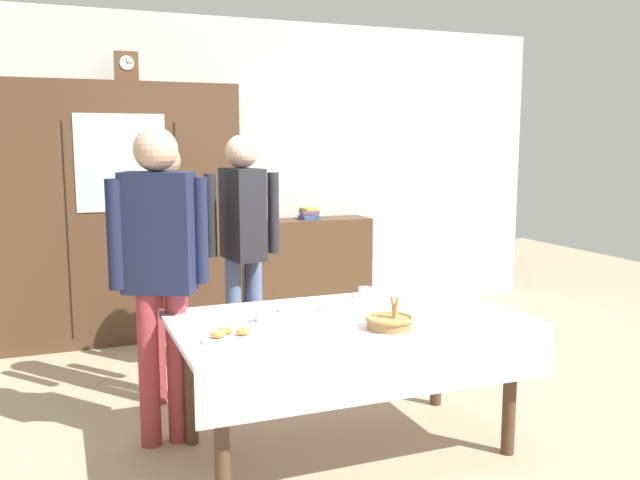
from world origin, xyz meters
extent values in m
plane|color=tan|center=(0.00, 0.00, 0.00)|extent=(12.00, 12.00, 0.00)
cube|color=silver|center=(0.00, 2.65, 1.35)|extent=(6.40, 0.10, 2.70)
cylinder|color=#4C3321|center=(-0.76, -0.56, 0.35)|extent=(0.07, 0.07, 0.69)
cylinder|color=#4C3321|center=(0.76, -0.56, 0.35)|extent=(0.07, 0.07, 0.69)
cylinder|color=#4C3321|center=(-0.76, 0.16, 0.35)|extent=(0.07, 0.07, 0.69)
cylinder|color=#4C3321|center=(0.76, 0.16, 0.35)|extent=(0.07, 0.07, 0.69)
cube|color=silver|center=(0.00, -0.20, 0.71)|extent=(1.80, 1.00, 0.03)
cube|color=silver|center=(0.00, -0.70, 0.57)|extent=(1.80, 0.01, 0.24)
cube|color=#4C3321|center=(-0.90, 2.35, 1.05)|extent=(1.90, 0.45, 2.09)
cube|color=silver|center=(-0.90, 2.13, 1.47)|extent=(0.68, 0.01, 0.75)
cube|color=black|center=(-1.32, 2.13, 0.94)|extent=(0.01, 0.01, 1.67)
cube|color=black|center=(-0.48, 2.13, 0.94)|extent=(0.01, 0.01, 1.67)
cube|color=brown|center=(-0.81, 2.35, 2.21)|extent=(0.18, 0.10, 0.24)
cylinder|color=white|center=(-0.81, 2.30, 2.24)|extent=(0.11, 0.01, 0.11)
cube|color=black|center=(-0.81, 2.30, 2.26)|extent=(0.00, 0.00, 0.04)
cube|color=black|center=(-0.79, 2.30, 2.24)|extent=(0.05, 0.00, 0.00)
cube|color=#4C3321|center=(0.76, 2.41, 0.46)|extent=(1.12, 0.35, 0.93)
cube|color=#2D5184|center=(0.76, 2.41, 0.94)|extent=(0.16, 0.18, 0.03)
cube|color=#664C7A|center=(0.76, 2.41, 0.97)|extent=(0.16, 0.19, 0.02)
cube|color=#664C7A|center=(0.76, 2.41, 0.99)|extent=(0.17, 0.19, 0.03)
cube|color=#B29333|center=(0.76, 2.41, 1.02)|extent=(0.13, 0.18, 0.02)
cylinder|color=white|center=(0.26, 0.16, 0.73)|extent=(0.13, 0.13, 0.01)
cylinder|color=white|center=(0.26, 0.16, 0.76)|extent=(0.08, 0.08, 0.05)
torus|color=white|center=(0.30, 0.16, 0.76)|extent=(0.04, 0.01, 0.04)
cylinder|color=#47230F|center=(0.26, 0.16, 0.78)|extent=(0.06, 0.06, 0.01)
cylinder|color=white|center=(-0.03, -0.07, 0.73)|extent=(0.13, 0.13, 0.01)
cylinder|color=white|center=(-0.03, -0.07, 0.76)|extent=(0.08, 0.08, 0.05)
torus|color=white|center=(0.01, -0.07, 0.76)|extent=(0.04, 0.01, 0.04)
cylinder|color=#47230F|center=(-0.03, -0.07, 0.78)|extent=(0.06, 0.06, 0.01)
cylinder|color=white|center=(-0.45, -0.15, 0.73)|extent=(0.13, 0.13, 0.01)
cylinder|color=white|center=(-0.45, -0.15, 0.76)|extent=(0.08, 0.08, 0.05)
torus|color=white|center=(-0.41, -0.15, 0.76)|extent=(0.04, 0.01, 0.04)
cylinder|color=#47230F|center=(-0.45, -0.15, 0.78)|extent=(0.06, 0.06, 0.01)
cylinder|color=silver|center=(0.44, -0.10, 0.73)|extent=(0.13, 0.13, 0.01)
cylinder|color=silver|center=(0.44, -0.10, 0.76)|extent=(0.08, 0.08, 0.05)
torus|color=silver|center=(0.47, -0.10, 0.76)|extent=(0.04, 0.01, 0.04)
cylinder|color=#47230F|center=(0.44, -0.10, 0.78)|extent=(0.06, 0.06, 0.01)
cylinder|color=white|center=(-0.28, 0.00, 0.73)|extent=(0.13, 0.13, 0.01)
cylinder|color=white|center=(-0.28, 0.00, 0.76)|extent=(0.08, 0.08, 0.05)
torus|color=white|center=(-0.24, 0.00, 0.76)|extent=(0.04, 0.01, 0.04)
cylinder|color=#9E7542|center=(0.10, -0.48, 0.75)|extent=(0.22, 0.22, 0.05)
torus|color=#9E7542|center=(0.10, -0.48, 0.77)|extent=(0.24, 0.24, 0.02)
cylinder|color=tan|center=(0.12, -0.49, 0.82)|extent=(0.02, 0.04, 0.12)
cylinder|color=tan|center=(0.13, -0.48, 0.82)|extent=(0.04, 0.02, 0.12)
cylinder|color=tan|center=(0.12, -0.46, 0.82)|extent=(0.04, 0.02, 0.12)
cylinder|color=white|center=(-0.67, -0.38, 0.73)|extent=(0.28, 0.28, 0.01)
ellipsoid|color=#BC7F3D|center=(-0.61, -0.37, 0.75)|extent=(0.07, 0.05, 0.04)
ellipsoid|color=#BC7F3D|center=(-0.68, -0.32, 0.75)|extent=(0.07, 0.05, 0.04)
ellipsoid|color=#BC7F3D|center=(-0.72, -0.37, 0.75)|extent=(0.07, 0.05, 0.04)
cube|color=silver|center=(0.41, -0.53, 0.73)|extent=(0.10, 0.01, 0.00)
ellipsoid|color=silver|center=(0.47, -0.53, 0.73)|extent=(0.03, 0.02, 0.01)
cube|color=silver|center=(0.59, 0.02, 0.73)|extent=(0.10, 0.01, 0.00)
ellipsoid|color=silver|center=(0.65, 0.02, 0.73)|extent=(0.03, 0.02, 0.01)
cylinder|color=#933338|center=(-0.97, 0.23, 0.42)|extent=(0.11, 0.11, 0.84)
cylinder|color=#933338|center=(-0.82, 0.23, 0.42)|extent=(0.11, 0.11, 0.84)
cube|color=#191E38|center=(-0.90, 0.23, 1.16)|extent=(0.41, 0.34, 0.63)
sphere|color=tan|center=(-0.90, 0.23, 1.59)|extent=(0.23, 0.23, 0.23)
cylinder|color=#191E38|center=(-1.12, 0.23, 1.16)|extent=(0.08, 0.08, 0.57)
cylinder|color=#191E38|center=(-0.68, 0.23, 1.16)|extent=(0.08, 0.08, 0.57)
cylinder|color=#933338|center=(-0.85, 0.83, 0.40)|extent=(0.11, 0.11, 0.80)
cylinder|color=#933338|center=(-0.70, 0.83, 0.40)|extent=(0.11, 0.11, 0.80)
cube|color=#191E38|center=(-0.77, 0.83, 1.11)|extent=(0.38, 0.41, 0.60)
sphere|color=tan|center=(-0.77, 0.83, 1.52)|extent=(0.22, 0.22, 0.22)
cylinder|color=#191E38|center=(-0.99, 0.83, 1.11)|extent=(0.08, 0.08, 0.54)
cylinder|color=#191E38|center=(-0.55, 0.83, 1.11)|extent=(0.08, 0.08, 0.54)
cylinder|color=slate|center=(-0.28, 1.12, 0.41)|extent=(0.11, 0.11, 0.83)
cylinder|color=slate|center=(-0.13, 1.12, 0.41)|extent=(0.11, 0.11, 0.83)
cube|color=#232328|center=(-0.21, 1.12, 1.14)|extent=(0.25, 0.39, 0.62)
sphere|color=#DBB293|center=(-0.21, 1.12, 1.56)|extent=(0.22, 0.22, 0.22)
cylinder|color=#232328|center=(-0.43, 1.12, 1.14)|extent=(0.08, 0.08, 0.56)
cylinder|color=#232328|center=(0.01, 1.12, 1.14)|extent=(0.08, 0.08, 0.56)
camera|label=1|loc=(-1.39, -3.33, 1.63)|focal=37.95mm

